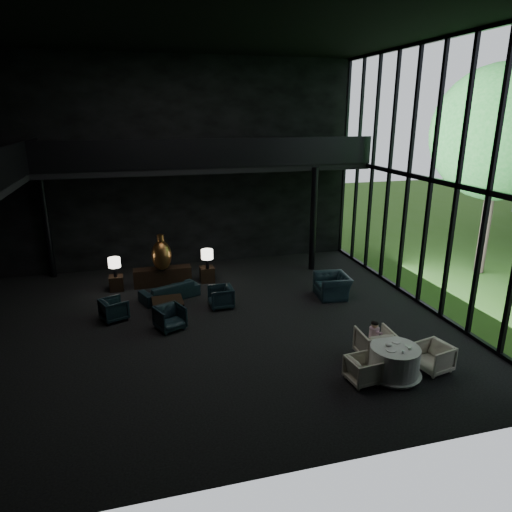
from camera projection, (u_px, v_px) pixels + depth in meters
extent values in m
cube|color=black|center=(208.00, 326.00, 13.30)|extent=(14.00, 12.00, 0.02)
cube|color=black|center=(198.00, 23.00, 10.90)|extent=(14.00, 12.00, 0.02)
cube|color=black|center=(180.00, 165.00, 17.63)|extent=(14.00, 0.04, 8.00)
cube|color=black|center=(267.00, 254.00, 6.57)|extent=(14.00, 0.04, 8.00)
cube|color=black|center=(210.00, 167.00, 16.95)|extent=(12.00, 2.00, 0.25)
cube|color=black|center=(214.00, 153.00, 15.85)|extent=(12.00, 0.06, 1.00)
cylinder|color=black|center=(47.00, 225.00, 16.72)|extent=(0.24, 0.24, 4.00)
cylinder|color=black|center=(313.00, 220.00, 17.57)|extent=(0.24, 0.24, 4.00)
cylinder|color=#382D23|center=(488.00, 210.00, 17.11)|extent=(0.36, 0.36, 4.90)
sphere|color=#2B5E21|center=(500.00, 133.00, 16.27)|extent=(4.80, 4.80, 4.80)
cube|color=black|center=(163.00, 276.00, 16.37)|extent=(2.03, 0.46, 0.65)
ellipsoid|color=#B5733D|center=(162.00, 255.00, 15.93)|extent=(0.69, 0.69, 1.06)
cylinder|color=#B5733D|center=(160.00, 238.00, 15.74)|extent=(0.24, 0.24, 0.22)
cube|color=black|center=(116.00, 283.00, 15.93)|extent=(0.47, 0.47, 0.52)
cylinder|color=black|center=(115.00, 272.00, 15.71)|extent=(0.12, 0.12, 0.36)
cylinder|color=white|center=(114.00, 262.00, 15.61)|extent=(0.41, 0.41, 0.33)
cube|color=black|center=(207.00, 274.00, 16.74)|extent=(0.51, 0.51, 0.56)
cylinder|color=black|center=(207.00, 264.00, 16.44)|extent=(0.13, 0.13, 0.37)
cylinder|color=white|center=(207.00, 254.00, 16.33)|extent=(0.43, 0.43, 0.34)
imported|color=#17363D|center=(170.00, 289.00, 15.17)|extent=(1.87, 1.16, 0.71)
imported|color=#233641|center=(114.00, 309.00, 13.62)|extent=(0.83, 0.85, 0.68)
imported|color=#2B414F|center=(221.00, 296.00, 14.49)|extent=(0.68, 0.73, 0.73)
imported|color=black|center=(170.00, 317.00, 13.02)|extent=(0.94, 0.92, 0.75)
imported|color=black|center=(333.00, 281.00, 15.27)|extent=(0.95, 1.36, 1.13)
cube|color=black|center=(168.00, 306.00, 14.14)|extent=(0.94, 0.94, 0.41)
cylinder|color=white|center=(394.00, 362.00, 10.68)|extent=(1.16, 1.16, 0.75)
cone|color=white|center=(393.00, 374.00, 10.78)|extent=(1.31, 1.31, 0.10)
imported|color=tan|center=(375.00, 341.00, 11.45)|extent=(0.95, 0.90, 0.94)
imported|color=tan|center=(434.00, 356.00, 10.93)|extent=(0.80, 0.83, 0.73)
imported|color=beige|center=(363.00, 370.00, 10.46)|extent=(0.62, 0.65, 0.61)
cylinder|color=#E1A5B7|center=(374.00, 334.00, 11.46)|extent=(0.25, 0.25, 0.36)
sphere|color=#D8A884|center=(375.00, 324.00, 11.38)|extent=(0.18, 0.18, 0.18)
ellipsoid|color=black|center=(375.00, 323.00, 11.37)|extent=(0.19, 0.19, 0.13)
cylinder|color=white|center=(391.00, 350.00, 10.44)|extent=(0.31, 0.31, 0.02)
cylinder|color=white|center=(396.00, 342.00, 10.80)|extent=(0.23, 0.23, 0.01)
cylinder|color=white|center=(409.00, 346.00, 10.61)|extent=(0.21, 0.21, 0.01)
cylinder|color=white|center=(410.00, 348.00, 10.46)|extent=(0.09, 0.09, 0.06)
ellipsoid|color=white|center=(389.00, 345.00, 10.61)|extent=(0.15, 0.15, 0.08)
cylinder|color=#99999E|center=(403.00, 352.00, 10.30)|extent=(0.08, 0.08, 0.07)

